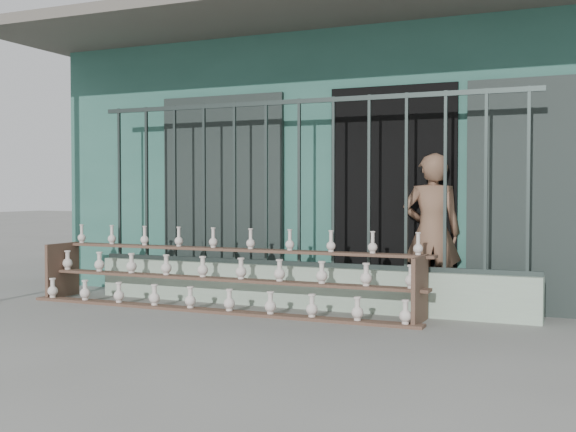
% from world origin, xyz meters
% --- Properties ---
extents(ground, '(60.00, 60.00, 0.00)m').
position_xyz_m(ground, '(0.00, 0.00, 0.00)').
color(ground, slate).
extents(workshop_building, '(7.40, 6.60, 3.21)m').
position_xyz_m(workshop_building, '(0.00, 4.23, 1.62)').
color(workshop_building, '#2D5F52').
rests_on(workshop_building, ground).
extents(parapet_wall, '(5.00, 0.20, 0.45)m').
position_xyz_m(parapet_wall, '(0.00, 1.30, 0.23)').
color(parapet_wall, '#9BB59C').
rests_on(parapet_wall, ground).
extents(security_fence, '(5.00, 0.04, 1.80)m').
position_xyz_m(security_fence, '(-0.00, 1.30, 1.35)').
color(security_fence, '#283330').
rests_on(security_fence, parapet_wall).
extents(shelf_rack, '(4.50, 0.68, 0.85)m').
position_xyz_m(shelf_rack, '(-0.74, 0.89, 0.36)').
color(shelf_rack, brown).
rests_on(shelf_rack, ground).
extents(elderly_woman, '(0.69, 0.55, 1.65)m').
position_xyz_m(elderly_woman, '(1.36, 1.66, 0.83)').
color(elderly_woman, brown).
rests_on(elderly_woman, ground).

